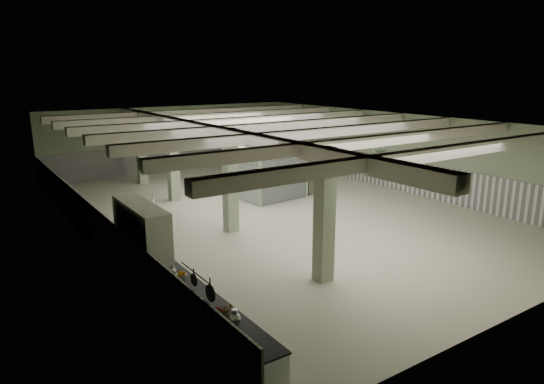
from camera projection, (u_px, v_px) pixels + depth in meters
floor at (274, 213)px, 19.21m from camera, size 20.00×20.00×0.00m
ceiling at (274, 122)px, 18.34m from camera, size 14.00×20.00×0.02m
wall_back at (173, 139)px, 26.81m from camera, size 14.00×0.02×3.60m
wall_front at (528, 241)px, 10.73m from camera, size 14.00×0.02×3.60m
wall_left at (87, 193)px, 14.97m from camera, size 0.02×20.00×3.60m
wall_right at (398, 152)px, 22.57m from camera, size 0.02×20.00×3.60m
wainscot_left at (91, 225)px, 15.24m from camera, size 0.05×19.90×1.50m
wainscot_right at (396, 174)px, 22.81m from camera, size 0.05×19.90×1.50m
wainscot_back at (174, 158)px, 27.05m from camera, size 13.90×0.05×1.50m
girder at (215, 132)px, 17.03m from camera, size 0.45×19.90×0.40m
beam_a at (439, 153)px, 12.35m from camera, size 13.90×0.35×0.32m
beam_b at (369, 142)px, 14.36m from camera, size 13.90×0.35×0.32m
beam_c at (316, 133)px, 16.37m from camera, size 13.90×0.35×0.32m
beam_d at (274, 126)px, 18.38m from camera, size 13.90×0.35×0.32m
beam_e at (241, 121)px, 20.39m from camera, size 13.90×0.35×0.32m
beam_f at (213, 116)px, 22.40m from camera, size 13.90×0.35×0.32m
beam_g at (190, 113)px, 24.41m from camera, size 13.90×0.35×0.32m
column_a at (324, 216)px, 12.59m from camera, size 0.42×0.42×3.60m
column_b at (230, 181)px, 16.61m from camera, size 0.42×0.42×3.60m
column_c at (173, 159)px, 20.63m from camera, size 0.42×0.42×3.60m
column_d at (141, 148)px, 23.85m from camera, size 0.42×0.42×3.60m
hook_rail at (195, 273)px, 8.88m from camera, size 0.02×1.20×0.02m
pendant_front at (380, 152)px, 14.72m from camera, size 0.44×0.44×0.22m
pendant_mid at (277, 134)px, 19.14m from camera, size 0.44×0.44×0.22m
pendant_back at (218, 123)px, 23.16m from camera, size 0.44×0.44×0.22m
prep_counter at (202, 322)px, 9.91m from camera, size 0.87×4.98×0.91m
pitcher_near at (235, 317)px, 8.89m from camera, size 0.30×0.32×0.32m
pitcher_far at (172, 271)px, 11.06m from camera, size 0.21×0.23×0.25m
veg_colander at (227, 313)px, 9.16m from camera, size 0.43×0.43×0.19m
orange_bowl at (181, 277)px, 10.91m from camera, size 0.29×0.29×0.09m
skillet_near at (210, 293)px, 8.56m from camera, size 0.04×0.32×0.32m
skillet_far at (194, 280)px, 9.11m from camera, size 0.03×0.24×0.24m
walkin_cooler at (143, 246)px, 12.22m from camera, size 1.01×2.56×2.34m
guard_booth at (268, 162)px, 21.27m from camera, size 3.01×2.62×2.39m
filing_cabinet at (306, 180)px, 22.00m from camera, size 0.58×0.71×1.35m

